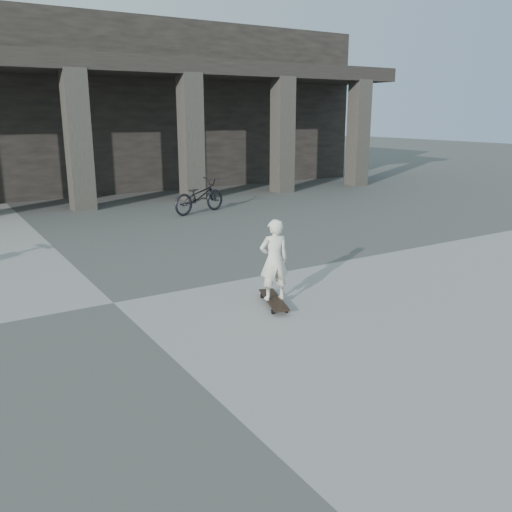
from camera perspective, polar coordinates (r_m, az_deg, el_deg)
ground at (r=8.50m, az=-14.78°, el=-4.80°), size 90.00×90.00×0.00m
longboard at (r=8.11m, az=1.87°, el=-4.68°), size 0.55×1.01×0.10m
child at (r=7.92m, az=1.91°, el=-0.41°), size 0.49×0.38×1.21m
bicycle at (r=15.61m, az=-6.00°, el=6.28°), size 1.95×1.17×0.97m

